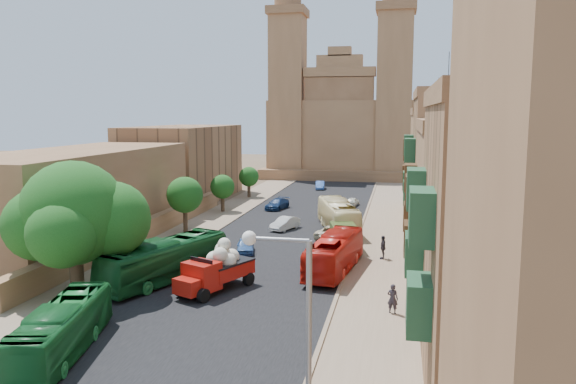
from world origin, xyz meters
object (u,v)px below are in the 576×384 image
at_px(street_tree_d, 249,177).
at_px(car_white_b, 353,202).
at_px(bus_green_north, 165,260).
at_px(street_tree_a, 127,222).
at_px(bus_cream_east, 338,216).
at_px(pedestrian_c, 383,247).
at_px(church, 343,125).
at_px(streetlamp, 293,332).
at_px(car_blue_a, 245,246).
at_px(car_blue_b, 320,185).
at_px(car_white_a, 285,223).
at_px(car_cream, 335,232).
at_px(street_tree_b, 185,195).
at_px(olive_pickup, 345,238).
at_px(car_dkblue, 277,204).
at_px(pedestrian_a, 393,299).
at_px(bus_green_south, 61,330).
at_px(red_truck, 215,269).
at_px(street_tree_c, 222,187).
at_px(ficus_tree, 75,217).
at_px(bus_red_east, 335,253).

xyz_separation_m(street_tree_d, car_white_b, (14.99, -4.84, -2.31)).
xyz_separation_m(bus_green_north, car_white_b, (10.16, 35.19, -0.96)).
xyz_separation_m(street_tree_a, street_tree_d, (-0.00, 36.00, -0.39)).
relative_size(bus_cream_east, pedestrian_c, 5.66).
height_order(church, streetlamp, church).
bearing_deg(car_blue_a, car_blue_b, 74.53).
height_order(car_blue_a, car_white_a, car_white_a).
distance_m(church, car_white_a, 52.46).
relative_size(bus_green_north, car_cream, 2.27).
relative_size(car_cream, pedestrian_c, 2.47).
distance_m(street_tree_d, car_white_a, 23.23).
distance_m(church, street_tree_b, 55.83).
distance_m(olive_pickup, pedestrian_c, 4.42).
bearing_deg(car_dkblue, pedestrian_a, -55.09).
distance_m(street_tree_a, pedestrian_a, 21.96).
bearing_deg(bus_green_south, red_truck, 57.76).
bearing_deg(street_tree_c, car_white_b, 25.53).
height_order(street_tree_c, car_white_b, street_tree_c).
bearing_deg(ficus_tree, bus_green_south, -63.00).
relative_size(church, car_white_a, 9.29).
relative_size(street_tree_a, street_tree_d, 1.14).
bearing_deg(street_tree_a, car_white_b, 64.31).
relative_size(church, street_tree_c, 8.15).
relative_size(car_blue_a, car_blue_b, 0.93).
xyz_separation_m(church, pedestrian_a, (10.53, -74.03, -8.62)).
bearing_deg(bus_cream_east, church, -101.01).
distance_m(street_tree_d, car_blue_b, 13.62).
xyz_separation_m(ficus_tree, car_blue_a, (7.55, 12.95, -4.58)).
bearing_deg(pedestrian_a, bus_green_north, 3.21).
xyz_separation_m(red_truck, car_dkblue, (-2.88, 32.21, -0.86)).
xyz_separation_m(church, car_white_b, (4.99, -35.46, -8.97)).
relative_size(ficus_tree, street_tree_d, 2.04).
height_order(street_tree_a, streetlamp, streetlamp).
xyz_separation_m(bus_green_north, car_dkblue, (1.26, 30.85, -0.87)).
bearing_deg(car_cream, car_white_b, -66.78).
bearing_deg(bus_cream_east, car_blue_a, 41.42).
xyz_separation_m(street_tree_d, car_white_a, (9.50, -21.08, -2.22)).
distance_m(car_white_a, pedestrian_a, 24.91).
relative_size(bus_red_east, car_dkblue, 2.25).
relative_size(bus_green_south, car_blue_a, 2.63).
bearing_deg(red_truck, car_blue_b, 90.34).
distance_m(car_cream, car_blue_b, 35.22).
bearing_deg(street_tree_d, bus_cream_east, -54.03).
height_order(red_truck, pedestrian_a, red_truck).
bearing_deg(bus_cream_east, bus_red_east, 78.86).
height_order(street_tree_c, olive_pickup, street_tree_c).
bearing_deg(street_tree_d, car_blue_b, 49.80).
xyz_separation_m(church, pedestrian_c, (9.59, -61.48, -8.55)).
xyz_separation_m(bus_green_south, bus_green_north, (-0.04, 12.41, 0.23)).
xyz_separation_m(church, street_tree_a, (-10.00, -66.61, -6.26)).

